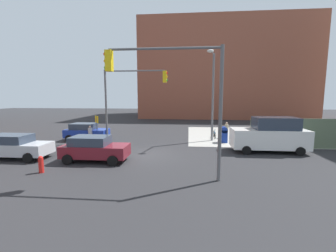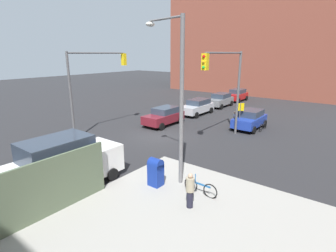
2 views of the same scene
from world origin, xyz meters
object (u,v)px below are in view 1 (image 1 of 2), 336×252
traffic_signal_se_corner (175,86)px  bicycle_leaning_on_fence (214,134)px  smokestack (317,70)px  traffic_signal_nw_corner (129,91)px  fire_hydrant (41,164)px  van_white_delivery (270,135)px  pedestrian_crossing (90,134)px  pedestrian_waiting (226,130)px  sedan_maroon (94,148)px  mailbox_blue (224,134)px  bicycle_at_crosswalk (90,135)px  sedan_silver (14,146)px  street_lamp_corner (213,90)px  hatchback_blue (86,131)px

traffic_signal_se_corner → bicycle_leaning_on_fence: (3.30, 11.70, -4.30)m
smokestack → traffic_signal_nw_corner: (-29.08, -25.50, -4.42)m
fire_hydrant → van_white_delivery: van_white_delivery is taller
traffic_signal_se_corner → pedestrian_crossing: 12.22m
traffic_signal_se_corner → pedestrian_waiting: 13.29m
sedan_maroon → bicycle_leaning_on_fence: sedan_maroon is taller
mailbox_blue → sedan_maroon: bearing=-143.6°
bicycle_leaning_on_fence → bicycle_at_crosswalk: 12.46m
smokestack → sedan_silver: 48.19m
mailbox_blue → bicycle_leaning_on_fence: (-0.60, 2.20, -0.42)m
street_lamp_corner → sedan_silver: size_ratio=1.79×
mailbox_blue → bicycle_at_crosswalk: 13.05m
traffic_signal_se_corner → bicycle_at_crosswalk: 14.55m
hatchback_blue → bicycle_leaning_on_fence: hatchback_blue is taller
hatchback_blue → pedestrian_waiting: (13.46, 2.56, -0.03)m
bicycle_at_crosswalk → pedestrian_crossing: bearing=-65.5°
van_white_delivery → traffic_signal_nw_corner: bearing=166.7°
traffic_signal_nw_corner → bicycle_at_crosswalk: traffic_signal_nw_corner is taller
mailbox_blue → pedestrian_crossing: pedestrian_crossing is taller
smokestack → fire_hydrant: smokestack is taller
bicycle_leaning_on_fence → bicycle_at_crosswalk: (-12.40, -1.20, 0.00)m
van_white_delivery → street_lamp_corner: bearing=137.4°
traffic_signal_se_corner → bicycle_leaning_on_fence: 12.89m
bicycle_leaning_on_fence → street_lamp_corner: bearing=-105.3°
fire_hydrant → sedan_silver: 4.40m
pedestrian_waiting → bicycle_leaning_on_fence: pedestrian_waiting is taller
traffic_signal_nw_corner → pedestrian_waiting: 10.29m
traffic_signal_se_corner → smokestack: bearing=54.6°
traffic_signal_nw_corner → sedan_maroon: size_ratio=1.57×
traffic_signal_nw_corner → bicycle_leaning_on_fence: size_ratio=3.71×
fire_hydrant → bicycle_at_crosswalk: size_ratio=0.54×
sedan_silver → traffic_signal_se_corner: bearing=-14.5°
mailbox_blue → sedan_maroon: 11.44m
sedan_silver → pedestrian_crossing: bearing=63.0°
bicycle_at_crosswalk → bicycle_leaning_on_fence: bearing=5.5°
mailbox_blue → van_white_delivery: (2.88, -3.20, 0.52)m
van_white_delivery → pedestrian_waiting: size_ratio=3.43×
street_lamp_corner → pedestrian_waiting: size_ratio=5.08×
sedan_maroon → bicycle_leaning_on_fence: size_ratio=2.37×
sedan_maroon → pedestrian_waiting: 13.44m
bicycle_at_crosswalk → street_lamp_corner: bearing=-2.7°
smokestack → bicycle_at_crosswalk: smokestack is taller
smokestack → mailbox_blue: size_ratio=12.68×
traffic_signal_nw_corner → hatchback_blue: traffic_signal_nw_corner is taller
smokestack → street_lamp_corner: 33.04m
hatchback_blue → bicycle_leaning_on_fence: (12.26, 2.35, -0.50)m
fire_hydrant → pedestrian_waiting: (11.80, 11.60, 0.33)m
pedestrian_crossing → bicycle_at_crosswalk: size_ratio=0.88×
sedan_silver → pedestrian_waiting: (15.39, 9.08, -0.03)m
traffic_signal_nw_corner → sedan_silver: (-6.29, -6.18, -3.80)m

